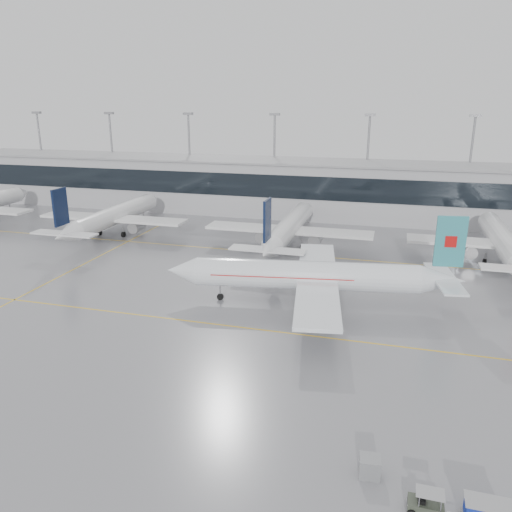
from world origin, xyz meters
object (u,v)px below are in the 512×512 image
(gse_unit, at_px, (370,467))
(baggage_tug, at_px, (426,505))
(baggage_cart, at_px, (488,512))
(air_canada_jet, at_px, (315,276))

(gse_unit, bearing_deg, baggage_tug, -39.46)
(gse_unit, bearing_deg, baggage_cart, -24.63)
(baggage_tug, distance_m, baggage_cart, 3.63)
(air_canada_jet, relative_size, gse_unit, 26.05)
(air_canada_jet, distance_m, baggage_tug, 34.69)
(air_canada_jet, height_order, baggage_cart, air_canada_jet)
(air_canada_jet, bearing_deg, baggage_cart, 107.29)
(air_canada_jet, xyz_separation_m, gse_unit, (8.68, -29.81, -3.13))
(air_canada_jet, relative_size, baggage_tug, 11.38)
(baggage_cart, distance_m, gse_unit, 7.67)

